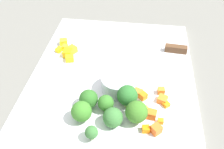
# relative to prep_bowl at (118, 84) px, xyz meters

# --- Properties ---
(ground_plane) EXTENTS (4.00, 4.00, 0.00)m
(ground_plane) POSITION_rel_prep_bowl_xyz_m (-0.04, -0.02, -0.03)
(ground_plane) COLOR slate
(cutting_board) EXTENTS (0.51, 0.39, 0.01)m
(cutting_board) POSITION_rel_prep_bowl_xyz_m (-0.04, -0.02, -0.02)
(cutting_board) COLOR white
(cutting_board) RESTS_ON ground_plane
(prep_bowl) EXTENTS (0.07, 0.07, 0.04)m
(prep_bowl) POSITION_rel_prep_bowl_xyz_m (0.00, 0.00, 0.00)
(prep_bowl) COLOR #B5BAC2
(prep_bowl) RESTS_ON cutting_board
(chef_knife) EXTENTS (0.05, 0.33, 0.02)m
(chef_knife) POSITION_rel_prep_bowl_xyz_m (-0.17, 0.05, -0.01)
(chef_knife) COLOR silver
(chef_knife) RESTS_ON cutting_board
(carrot_dice_0) EXTENTS (0.02, 0.02, 0.02)m
(carrot_dice_0) POSITION_rel_prep_bowl_xyz_m (0.07, 0.08, -0.01)
(carrot_dice_0) COLOR orange
(carrot_dice_0) RESTS_ON cutting_board
(carrot_dice_1) EXTENTS (0.01, 0.01, 0.01)m
(carrot_dice_1) POSITION_rel_prep_bowl_xyz_m (0.08, 0.09, -0.01)
(carrot_dice_1) COLOR orange
(carrot_dice_1) RESTS_ON cutting_board
(carrot_dice_2) EXTENTS (0.01, 0.02, 0.01)m
(carrot_dice_2) POSITION_rel_prep_bowl_xyz_m (0.10, 0.07, -0.01)
(carrot_dice_2) COLOR orange
(carrot_dice_2) RESTS_ON cutting_board
(carrot_dice_3) EXTENTS (0.02, 0.02, 0.01)m
(carrot_dice_3) POSITION_rel_prep_bowl_xyz_m (0.01, 0.05, -0.01)
(carrot_dice_3) COLOR orange
(carrot_dice_3) RESTS_ON cutting_board
(carrot_dice_4) EXTENTS (0.02, 0.02, 0.02)m
(carrot_dice_4) POSITION_rel_prep_bowl_xyz_m (0.10, 0.08, -0.01)
(carrot_dice_4) COLOR orange
(carrot_dice_4) RESTS_ON cutting_board
(carrot_dice_5) EXTENTS (0.02, 0.02, 0.01)m
(carrot_dice_5) POSITION_rel_prep_bowl_xyz_m (0.06, 0.06, -0.01)
(carrot_dice_5) COLOR orange
(carrot_dice_5) RESTS_ON cutting_board
(carrot_dice_6) EXTENTS (0.02, 0.02, 0.01)m
(carrot_dice_6) POSITION_rel_prep_bowl_xyz_m (0.02, 0.10, -0.01)
(carrot_dice_6) COLOR orange
(carrot_dice_6) RESTS_ON cutting_board
(carrot_dice_7) EXTENTS (0.02, 0.02, 0.01)m
(carrot_dice_7) POSITION_rel_prep_bowl_xyz_m (0.02, 0.06, -0.01)
(carrot_dice_7) COLOR orange
(carrot_dice_7) RESTS_ON cutting_board
(carrot_dice_8) EXTENTS (0.02, 0.02, 0.01)m
(carrot_dice_8) POSITION_rel_prep_bowl_xyz_m (0.07, 0.06, -0.01)
(carrot_dice_8) COLOR orange
(carrot_dice_8) RESTS_ON cutting_board
(carrot_dice_9) EXTENTS (0.02, 0.02, 0.01)m
(carrot_dice_9) POSITION_rel_prep_bowl_xyz_m (-0.00, 0.10, -0.01)
(carrot_dice_9) COLOR orange
(carrot_dice_9) RESTS_ON cutting_board
(carrot_dice_10) EXTENTS (0.02, 0.02, 0.01)m
(carrot_dice_10) POSITION_rel_prep_bowl_xyz_m (0.03, 0.11, -0.01)
(carrot_dice_10) COLOR orange
(carrot_dice_10) RESTS_ON cutting_board
(carrot_dice_11) EXTENTS (0.02, 0.02, 0.01)m
(carrot_dice_11) POSITION_rel_prep_bowl_xyz_m (0.06, 0.04, -0.01)
(carrot_dice_11) COLOR orange
(carrot_dice_11) RESTS_ON cutting_board
(pepper_dice_0) EXTENTS (0.02, 0.02, 0.01)m
(pepper_dice_0) POSITION_rel_prep_bowl_xyz_m (-0.12, -0.17, -0.01)
(pepper_dice_0) COLOR yellow
(pepper_dice_0) RESTS_ON cutting_board
(pepper_dice_1) EXTENTS (0.02, 0.02, 0.02)m
(pepper_dice_1) POSITION_rel_prep_bowl_xyz_m (-0.11, -0.14, -0.01)
(pepper_dice_1) COLOR yellow
(pepper_dice_1) RESTS_ON cutting_board
(pepper_dice_2) EXTENTS (0.03, 0.03, 0.02)m
(pepper_dice_2) POSITION_rel_prep_bowl_xyz_m (-0.12, -0.14, -0.01)
(pepper_dice_2) COLOR yellow
(pepper_dice_2) RESTS_ON cutting_board
(pepper_dice_3) EXTENTS (0.02, 0.01, 0.01)m
(pepper_dice_3) POSITION_rel_prep_bowl_xyz_m (-0.13, -0.16, -0.01)
(pepper_dice_3) COLOR yellow
(pepper_dice_3) RESTS_ON cutting_board
(pepper_dice_4) EXTENTS (0.02, 0.03, 0.02)m
(pepper_dice_4) POSITION_rel_prep_bowl_xyz_m (-0.16, -0.17, -0.01)
(pepper_dice_4) COLOR yellow
(pepper_dice_4) RESTS_ON cutting_board
(pepper_dice_5) EXTENTS (0.02, 0.02, 0.02)m
(pepper_dice_5) POSITION_rel_prep_bowl_xyz_m (-0.09, -0.13, -0.01)
(pepper_dice_5) COLOR yellow
(pepper_dice_5) RESTS_ON cutting_board
(broccoli_floret_0) EXTENTS (0.02, 0.02, 0.03)m
(broccoli_floret_0) POSITION_rel_prep_bowl_xyz_m (0.13, -0.03, 0.00)
(broccoli_floret_0) COLOR #86AC68
(broccoli_floret_0) RESTS_ON cutting_board
(broccoli_floret_1) EXTENTS (0.04, 0.04, 0.04)m
(broccoli_floret_1) POSITION_rel_prep_bowl_xyz_m (0.09, -0.06, 0.01)
(broccoli_floret_1) COLOR #80B76D
(broccoli_floret_1) RESTS_ON cutting_board
(broccoli_floret_2) EXTENTS (0.03, 0.03, 0.04)m
(broccoli_floret_2) POSITION_rel_prep_bowl_xyz_m (0.06, -0.02, 0.00)
(broccoli_floret_2) COLOR #86B768
(broccoli_floret_2) RESTS_ON cutting_board
(broccoli_floret_3) EXTENTS (0.04, 0.04, 0.04)m
(broccoli_floret_3) POSITION_rel_prep_bowl_xyz_m (0.09, 0.00, 0.00)
(broccoli_floret_3) COLOR #8CC169
(broccoli_floret_3) RESTS_ON cutting_board
(broccoli_floret_4) EXTENTS (0.04, 0.04, 0.04)m
(broccoli_floret_4) POSITION_rel_prep_bowl_xyz_m (0.05, -0.05, 0.00)
(broccoli_floret_4) COLOR #8EB858
(broccoli_floret_4) RESTS_ON cutting_board
(broccoli_floret_5) EXTENTS (0.04, 0.04, 0.05)m
(broccoli_floret_5) POSITION_rel_prep_bowl_xyz_m (0.04, 0.02, 0.01)
(broccoli_floret_5) COLOR #8FBB58
(broccoli_floret_5) RESTS_ON cutting_board
(broccoli_floret_6) EXTENTS (0.04, 0.04, 0.05)m
(broccoli_floret_6) POSITION_rel_prep_bowl_xyz_m (0.08, 0.05, 0.01)
(broccoli_floret_6) COLOR #8AC061
(broccoli_floret_6) RESTS_ON cutting_board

